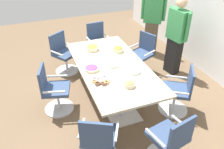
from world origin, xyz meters
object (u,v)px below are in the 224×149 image
object	(u,v)px
office_chair_0	(98,44)
office_chair_6	(142,56)
office_chair_3	(99,141)
snack_bowl_candy_mix	(92,68)
office_chair_1	(64,55)
office_chair_2	(54,92)
snack_bowl_chips_yellow	(92,48)
conference_table	(112,71)
donut_platter	(101,80)
napkin_pile	(112,65)
office_chair_4	(170,141)
person_standing_1	(176,36)
office_chair_5	(179,93)
plate_stack	(134,71)
snack_bowl_cookies	(130,84)
snack_bowl_pretzels	(118,49)
person_standing_0	(153,19)

from	to	relation	value
office_chair_0	office_chair_6	distance (m)	1.21
office_chair_3	snack_bowl_candy_mix	world-z (taller)	office_chair_3
office_chair_1	office_chair_3	distance (m)	2.67
office_chair_2	snack_bowl_chips_yellow	xyz separation A→B (m)	(-0.66, 0.94, 0.40)
conference_table	office_chair_3	world-z (taller)	office_chair_3
donut_platter	napkin_pile	world-z (taller)	napkin_pile
office_chair_2	office_chair_4	world-z (taller)	same
office_chair_0	person_standing_1	world-z (taller)	person_standing_1
office_chair_5	snack_bowl_chips_yellow	bearing A→B (deg)	69.63
snack_bowl_candy_mix	office_chair_6	bearing A→B (deg)	117.41
office_chair_0	plate_stack	world-z (taller)	office_chair_0
donut_platter	office_chair_0	bearing A→B (deg)	163.56
snack_bowl_cookies	office_chair_0	bearing A→B (deg)	174.52
office_chair_4	office_chair_6	world-z (taller)	same
plate_stack	office_chair_1	bearing A→B (deg)	-151.00
office_chair_4	person_standing_1	bearing A→B (deg)	43.70
conference_table	donut_platter	world-z (taller)	donut_platter
office_chair_0	donut_platter	distance (m)	2.19
plate_stack	snack_bowl_candy_mix	bearing A→B (deg)	-115.74
office_chair_6	snack_bowl_chips_yellow	bearing A→B (deg)	65.95
snack_bowl_candy_mix	plate_stack	world-z (taller)	snack_bowl_candy_mix
office_chair_1	office_chair_6	size ratio (longest dim) A/B	1.00
office_chair_0	office_chair_2	xyz separation A→B (m)	(1.60, -1.36, 0.00)
office_chair_3	snack_bowl_cookies	xyz separation A→B (m)	(-0.60, 0.72, 0.39)
conference_table	office_chair_5	size ratio (longest dim) A/B	2.64
office_chair_5	napkin_pile	distance (m)	1.29
conference_table	office_chair_4	world-z (taller)	office_chair_4
office_chair_3	office_chair_6	bearing A→B (deg)	77.47
office_chair_5	office_chair_6	distance (m)	1.48
plate_stack	person_standing_1	bearing A→B (deg)	119.55
person_standing_1	snack_bowl_pretzels	distance (m)	1.34
conference_table	person_standing_1	size ratio (longest dim) A/B	1.38
person_standing_1	donut_platter	world-z (taller)	person_standing_1
office_chair_2	snack_bowl_candy_mix	bearing A→B (deg)	99.81
office_chair_1	office_chair_4	world-z (taller)	same
office_chair_5	snack_bowl_pretzels	bearing A→B (deg)	60.36
office_chair_0	snack_bowl_cookies	size ratio (longest dim) A/B	5.21
plate_stack	conference_table	bearing A→B (deg)	-141.32
office_chair_1	office_chair_2	size ratio (longest dim) A/B	1.00
snack_bowl_cookies	office_chair_2	bearing A→B (deg)	-124.30
office_chair_5	office_chair_2	bearing A→B (deg)	100.50
office_chair_3	office_chair_2	bearing A→B (deg)	134.11
office_chair_3	donut_platter	bearing A→B (deg)	96.85
office_chair_0	office_chair_1	world-z (taller)	same
office_chair_5	napkin_pile	xyz separation A→B (m)	(-0.75, -0.99, 0.37)
office_chair_0	person_standing_1	size ratio (longest dim) A/B	0.52
person_standing_0	snack_bowl_candy_mix	distance (m)	2.54
office_chair_3	snack_bowl_chips_yellow	size ratio (longest dim) A/B	3.76
person_standing_0	snack_bowl_pretzels	xyz separation A→B (m)	(1.00, -1.34, -0.14)
snack_bowl_cookies	snack_bowl_candy_mix	world-z (taller)	snack_bowl_cookies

